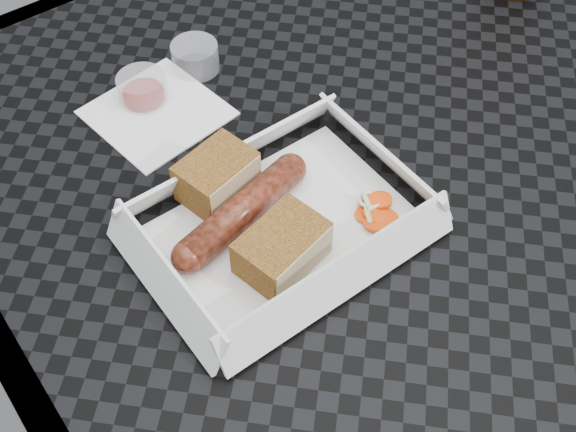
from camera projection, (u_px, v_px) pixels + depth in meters
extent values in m
plane|color=#535355|center=(332.00, 423.00, 1.31)|extent=(60.00, 60.00, 0.00)
cube|color=black|center=(367.00, 139.00, 0.72)|extent=(0.80, 0.80, 0.01)
cube|color=black|center=(4.00, 351.00, 0.59)|extent=(0.03, 0.80, 0.03)
cylinder|color=black|center=(10.00, 280.00, 1.06)|extent=(0.03, 0.03, 0.73)
cylinder|color=black|center=(371.00, 87.00, 1.32)|extent=(0.03, 0.03, 0.73)
cube|color=white|center=(281.00, 228.00, 0.64)|extent=(0.22, 0.15, 0.00)
cylinder|color=maroon|center=(242.00, 211.00, 0.63)|extent=(0.13, 0.06, 0.03)
sphere|color=maroon|center=(291.00, 169.00, 0.66)|extent=(0.03, 0.03, 0.03)
sphere|color=maroon|center=(188.00, 257.00, 0.60)|extent=(0.03, 0.03, 0.03)
cube|color=brown|center=(217.00, 176.00, 0.65)|extent=(0.08, 0.06, 0.04)
cube|color=brown|center=(282.00, 248.00, 0.60)|extent=(0.08, 0.06, 0.04)
cylinder|color=#FC470A|center=(364.00, 212.00, 0.65)|extent=(0.02, 0.02, 0.00)
torus|color=white|center=(375.00, 212.00, 0.65)|extent=(0.02, 0.02, 0.00)
cube|color=#B2D17F|center=(372.00, 205.00, 0.65)|extent=(0.02, 0.02, 0.00)
cube|color=white|center=(157.00, 113.00, 0.73)|extent=(0.14, 0.14, 0.00)
cylinder|color=maroon|center=(143.00, 89.00, 0.74)|extent=(0.05, 0.05, 0.03)
cylinder|color=silver|center=(195.00, 57.00, 0.77)|extent=(0.05, 0.05, 0.03)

